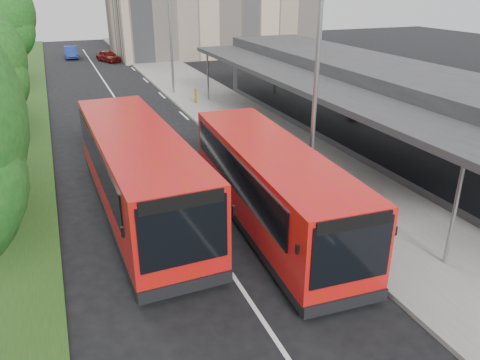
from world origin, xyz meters
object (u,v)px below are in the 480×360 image
object	(u,v)px
litter_bin	(241,128)
bollard	(196,96)
lamp_post_near	(314,79)
lamp_post_far	(169,27)
bus_main	(271,187)
bus_second	(138,173)
car_near	(108,56)
car_far	(71,52)

from	to	relation	value
litter_bin	bollard	distance (m)	7.75
lamp_post_near	lamp_post_far	distance (m)	20.00
lamp_post_near	bollard	distance (m)	16.80
bus_main	bus_second	world-z (taller)	bus_second
car_near	lamp_post_far	bearing A→B (deg)	-103.83
bus_main	car_near	world-z (taller)	bus_main
bus_main	car_far	distance (m)	42.13
lamp_post_near	bollard	world-z (taller)	lamp_post_near
bus_main	car_near	size ratio (longest dim) A/B	3.00
bus_main	litter_bin	world-z (taller)	bus_main
lamp_post_near	car_far	bearing A→B (deg)	98.07
bus_second	litter_bin	size ratio (longest dim) A/B	13.65
bus_main	bollard	xyz separation A→B (m)	(2.53, 17.10, -0.82)
bus_second	car_far	bearing A→B (deg)	88.37
litter_bin	bollard	bearing A→B (deg)	91.26
lamp_post_far	bollard	distance (m)	5.57
bus_main	lamp_post_far	bearing A→B (deg)	87.73
lamp_post_near	bus_second	distance (m)	6.79
bollard	car_near	xyz separation A→B (m)	(-3.04, 20.96, -0.06)
lamp_post_far	bus_main	xyz separation A→B (m)	(-1.88, -20.82, -3.27)
bus_second	car_near	world-z (taller)	bus_second
litter_bin	car_near	bearing A→B (deg)	96.39
bus_second	car_near	size ratio (longest dim) A/B	3.23
lamp_post_near	bus_main	world-z (taller)	lamp_post_near
bus_second	car_far	world-z (taller)	bus_second
lamp_post_near	bus_main	bearing A→B (deg)	-156.47
bus_second	car_far	distance (m)	39.45
bus_second	bollard	bearing A→B (deg)	64.51
bus_main	litter_bin	size ratio (longest dim) A/B	12.66
lamp_post_near	lamp_post_far	xyz separation A→B (m)	(0.00, 20.00, 0.00)
lamp_post_near	litter_bin	size ratio (longest dim) A/B	10.01
lamp_post_far	car_near	size ratio (longest dim) A/B	2.37
bus_second	car_near	distance (m)	35.73
bus_second	bollard	distance (m)	15.98
lamp_post_near	car_far	xyz separation A→B (m)	(-5.83, 41.12, -4.10)
bus_second	bollard	size ratio (longest dim) A/B	11.35
bus_main	bus_second	distance (m)	4.64
bus_main	bus_second	size ratio (longest dim) A/B	0.93
lamp_post_near	car_near	size ratio (longest dim) A/B	2.37
litter_bin	bollard	size ratio (longest dim) A/B	0.83
lamp_post_far	bus_main	world-z (taller)	lamp_post_far
lamp_post_near	car_near	bearing A→B (deg)	93.67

